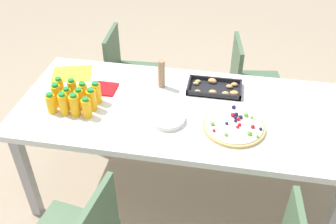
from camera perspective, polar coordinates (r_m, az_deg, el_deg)
ground_plane at (r=2.79m, az=1.78°, el=-11.76°), size 12.00×12.00×0.00m
party_table at (r=2.32m, az=2.10°, el=-0.65°), size 2.01×0.89×0.75m
chair_far_left at (r=3.15m, az=-6.17°, el=6.41°), size 0.42×0.42×0.83m
chair_far_right at (r=3.07m, az=12.24°, el=4.77°), size 0.45×0.45×0.83m
juice_bottle_0 at (r=2.31m, az=-17.31°, el=1.25°), size 0.06×0.06×0.13m
juice_bottle_1 at (r=2.27m, az=-15.57°, el=1.14°), size 0.06×0.06×0.15m
juice_bottle_2 at (r=2.25m, az=-13.97°, el=1.01°), size 0.06×0.06×0.15m
juice_bottle_3 at (r=2.22m, az=-12.26°, el=0.61°), size 0.06×0.06×0.13m
juice_bottle_4 at (r=2.36m, az=-16.51°, el=2.50°), size 0.06×0.06×0.15m
juice_bottle_5 at (r=2.33m, az=-14.97°, el=2.08°), size 0.05×0.05×0.13m
juice_bottle_6 at (r=2.31m, az=-13.30°, el=1.98°), size 0.05×0.05×0.13m
juice_bottle_7 at (r=2.27m, az=-11.51°, el=1.86°), size 0.06×0.06×0.14m
juice_bottle_8 at (r=2.41m, az=-16.06°, el=3.43°), size 0.05×0.05×0.15m
juice_bottle_9 at (r=2.38m, az=-14.26°, el=3.22°), size 0.05×0.05×0.15m
juice_bottle_10 at (r=2.36m, az=-12.74°, el=2.92°), size 0.06×0.06×0.13m
juice_bottle_11 at (r=2.33m, az=-10.83°, el=2.87°), size 0.06×0.06×0.14m
fruit_pizza at (r=2.15m, az=9.99°, el=-2.08°), size 0.35×0.35×0.05m
snack_tray at (r=2.45m, az=7.20°, el=3.64°), size 0.35×0.20×0.04m
plate_stack at (r=2.16m, az=-0.08°, el=-1.09°), size 0.20×0.20×0.03m
napkin_stack at (r=2.47m, az=-9.60°, el=3.51°), size 0.15×0.15×0.01m
cardboard_tube at (r=2.41m, az=-1.00°, el=5.80°), size 0.04×0.04×0.19m
paper_folder at (r=2.68m, az=-14.38°, el=5.67°), size 0.30×0.26×0.01m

